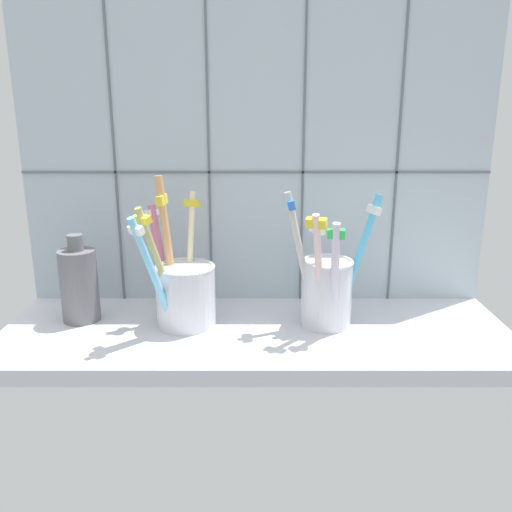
# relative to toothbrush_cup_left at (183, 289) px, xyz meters

# --- Properties ---
(counter_slab) EXTENTS (0.64, 0.22, 0.02)m
(counter_slab) POSITION_rel_toothbrush_cup_left_xyz_m (0.09, -0.02, -0.06)
(counter_slab) COLOR silver
(counter_slab) RESTS_ON ground
(tile_wall_back) EXTENTS (0.64, 0.02, 0.45)m
(tile_wall_back) POSITION_rel_toothbrush_cup_left_xyz_m (0.09, 0.10, 0.16)
(tile_wall_back) COLOR #B2C1CC
(tile_wall_back) RESTS_ON ground
(toothbrush_cup_left) EXTENTS (0.10, 0.13, 0.19)m
(toothbrush_cup_left) POSITION_rel_toothbrush_cup_left_xyz_m (0.00, 0.00, 0.00)
(toothbrush_cup_left) COLOR silver
(toothbrush_cup_left) RESTS_ON counter_slab
(toothbrush_cup_right) EXTENTS (0.13, 0.09, 0.17)m
(toothbrush_cup_right) POSITION_rel_toothbrush_cup_left_xyz_m (0.18, -0.00, 0.00)
(toothbrush_cup_right) COLOR silver
(toothbrush_cup_right) RESTS_ON counter_slab
(ceramic_vase) EXTENTS (0.05, 0.05, 0.11)m
(ceramic_vase) POSITION_rel_toothbrush_cup_left_xyz_m (-0.14, 0.01, 0.00)
(ceramic_vase) COLOR slate
(ceramic_vase) RESTS_ON counter_slab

